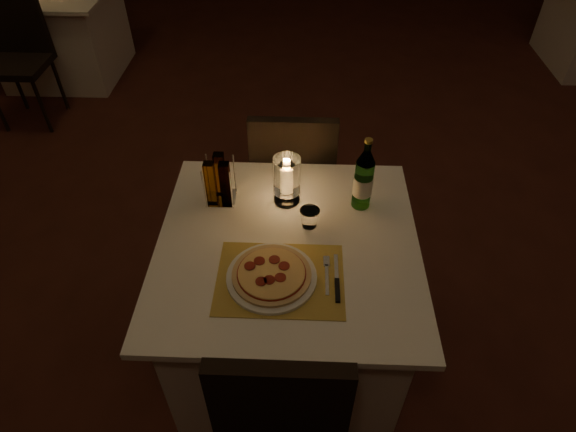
{
  "coord_description": "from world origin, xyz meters",
  "views": [
    {
      "loc": [
        0.15,
        -1.88,
        2.07
      ],
      "look_at": [
        0.1,
        -0.6,
        0.86
      ],
      "focal_mm": 30.0,
      "sensor_mm": 36.0,
      "label": 1
    }
  ],
  "objects_px": {
    "chair_far": "(293,168)",
    "plate": "(272,277)",
    "tumbler": "(310,218)",
    "neighbor_table_left": "(63,33)",
    "pizza": "(271,274)",
    "water_bottle": "(363,180)",
    "main_table": "(288,301)",
    "hurricane_candle": "(287,177)"
  },
  "relations": [
    {
      "from": "main_table",
      "to": "pizza",
      "type": "distance_m",
      "value": 0.44
    },
    {
      "from": "chair_far",
      "to": "hurricane_candle",
      "type": "relative_size",
      "value": 4.21
    },
    {
      "from": "chair_far",
      "to": "neighbor_table_left",
      "type": "relative_size",
      "value": 0.9
    },
    {
      "from": "main_table",
      "to": "chair_far",
      "type": "xyz_separation_m",
      "value": [
        0.0,
        0.71,
        0.18
      ]
    },
    {
      "from": "pizza",
      "to": "neighbor_table_left",
      "type": "xyz_separation_m",
      "value": [
        -2.02,
        2.97,
        -0.39
      ]
    },
    {
      "from": "plate",
      "to": "hurricane_candle",
      "type": "xyz_separation_m",
      "value": [
        0.04,
        0.42,
        0.11
      ]
    },
    {
      "from": "main_table",
      "to": "water_bottle",
      "type": "relative_size",
      "value": 3.1
    },
    {
      "from": "tumbler",
      "to": "water_bottle",
      "type": "distance_m",
      "value": 0.26
    },
    {
      "from": "chair_far",
      "to": "main_table",
      "type": "bearing_deg",
      "value": -90.0
    },
    {
      "from": "main_table",
      "to": "water_bottle",
      "type": "xyz_separation_m",
      "value": [
        0.29,
        0.23,
        0.5
      ]
    },
    {
      "from": "chair_far",
      "to": "plate",
      "type": "bearing_deg",
      "value": -93.2
    },
    {
      "from": "main_table",
      "to": "pizza",
      "type": "height_order",
      "value": "pizza"
    },
    {
      "from": "pizza",
      "to": "water_bottle",
      "type": "bearing_deg",
      "value": 50.11
    },
    {
      "from": "water_bottle",
      "to": "neighbor_table_left",
      "type": "height_order",
      "value": "water_bottle"
    },
    {
      "from": "plate",
      "to": "water_bottle",
      "type": "bearing_deg",
      "value": 50.15
    },
    {
      "from": "chair_far",
      "to": "water_bottle",
      "type": "relative_size",
      "value": 2.79
    },
    {
      "from": "chair_far",
      "to": "neighbor_table_left",
      "type": "bearing_deg",
      "value": 134.91
    },
    {
      "from": "main_table",
      "to": "hurricane_candle",
      "type": "height_order",
      "value": "hurricane_candle"
    },
    {
      "from": "pizza",
      "to": "tumbler",
      "type": "distance_m",
      "value": 0.31
    },
    {
      "from": "plate",
      "to": "tumbler",
      "type": "height_order",
      "value": "tumbler"
    },
    {
      "from": "main_table",
      "to": "chair_far",
      "type": "distance_m",
      "value": 0.74
    },
    {
      "from": "main_table",
      "to": "plate",
      "type": "relative_size",
      "value": 3.12
    },
    {
      "from": "plate",
      "to": "pizza",
      "type": "relative_size",
      "value": 1.14
    },
    {
      "from": "tumbler",
      "to": "neighbor_table_left",
      "type": "distance_m",
      "value": 3.47
    },
    {
      "from": "main_table",
      "to": "plate",
      "type": "bearing_deg",
      "value": -105.52
    },
    {
      "from": "pizza",
      "to": "water_bottle",
      "type": "relative_size",
      "value": 0.87
    },
    {
      "from": "plate",
      "to": "neighbor_table_left",
      "type": "distance_m",
      "value": 3.61
    },
    {
      "from": "water_bottle",
      "to": "tumbler",
      "type": "bearing_deg",
      "value": -148.41
    },
    {
      "from": "hurricane_candle",
      "to": "neighbor_table_left",
      "type": "distance_m",
      "value": 3.31
    },
    {
      "from": "chair_far",
      "to": "hurricane_candle",
      "type": "distance_m",
      "value": 0.57
    },
    {
      "from": "plate",
      "to": "neighbor_table_left",
      "type": "relative_size",
      "value": 0.32
    },
    {
      "from": "chair_far",
      "to": "pizza",
      "type": "distance_m",
      "value": 0.92
    },
    {
      "from": "main_table",
      "to": "tumbler",
      "type": "relative_size",
      "value": 12.8
    },
    {
      "from": "main_table",
      "to": "water_bottle",
      "type": "height_order",
      "value": "water_bottle"
    },
    {
      "from": "plate",
      "to": "water_bottle",
      "type": "distance_m",
      "value": 0.54
    },
    {
      "from": "tumbler",
      "to": "water_bottle",
      "type": "xyz_separation_m",
      "value": [
        0.21,
        0.13,
        0.09
      ]
    },
    {
      "from": "chair_far",
      "to": "hurricane_candle",
      "type": "height_order",
      "value": "hurricane_candle"
    },
    {
      "from": "pizza",
      "to": "water_bottle",
      "type": "distance_m",
      "value": 0.54
    },
    {
      "from": "plate",
      "to": "water_bottle",
      "type": "relative_size",
      "value": 0.99
    },
    {
      "from": "chair_far",
      "to": "tumbler",
      "type": "height_order",
      "value": "chair_far"
    },
    {
      "from": "water_bottle",
      "to": "hurricane_candle",
      "type": "bearing_deg",
      "value": 177.16
    },
    {
      "from": "plate",
      "to": "neighbor_table_left",
      "type": "xyz_separation_m",
      "value": [
        -2.02,
        2.97,
        -0.38
      ]
    }
  ]
}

